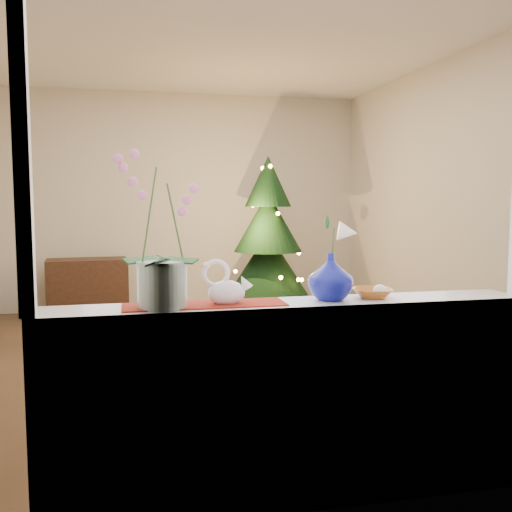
{
  "coord_description": "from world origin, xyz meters",
  "views": [
    {
      "loc": [
        -0.7,
        -4.78,
        1.37
      ],
      "look_at": [
        0.06,
        -1.4,
        1.03
      ],
      "focal_mm": 40.0,
      "sensor_mm": 36.0,
      "label": 1
    }
  ],
  "objects_px": {
    "paperweight": "(380,292)",
    "xmas_tree": "(268,238)",
    "orchid_pot": "(161,230)",
    "blue_vase": "(331,273)",
    "swan": "(227,283)",
    "amber_dish": "(372,294)",
    "side_table": "(88,288)"
  },
  "relations": [
    {
      "from": "blue_vase",
      "to": "paperweight",
      "type": "xyz_separation_m",
      "value": [
        0.23,
        -0.03,
        -0.09
      ]
    },
    {
      "from": "orchid_pot",
      "to": "paperweight",
      "type": "height_order",
      "value": "orchid_pot"
    },
    {
      "from": "side_table",
      "to": "paperweight",
      "type": "bearing_deg",
      "value": -75.21
    },
    {
      "from": "side_table",
      "to": "blue_vase",
      "type": "bearing_deg",
      "value": -77.74
    },
    {
      "from": "orchid_pot",
      "to": "swan",
      "type": "xyz_separation_m",
      "value": [
        0.28,
        0.02,
        -0.24
      ]
    },
    {
      "from": "paperweight",
      "to": "xmas_tree",
      "type": "bearing_deg",
      "value": 83.59
    },
    {
      "from": "amber_dish",
      "to": "paperweight",
      "type": "bearing_deg",
      "value": -65.26
    },
    {
      "from": "orchid_pot",
      "to": "amber_dish",
      "type": "relative_size",
      "value": 4.28
    },
    {
      "from": "orchid_pot",
      "to": "side_table",
      "type": "relative_size",
      "value": 0.72
    },
    {
      "from": "blue_vase",
      "to": "side_table",
      "type": "height_order",
      "value": "blue_vase"
    },
    {
      "from": "blue_vase",
      "to": "xmas_tree",
      "type": "relative_size",
      "value": 0.13
    },
    {
      "from": "swan",
      "to": "blue_vase",
      "type": "bearing_deg",
      "value": -5.54
    },
    {
      "from": "xmas_tree",
      "to": "side_table",
      "type": "bearing_deg",
      "value": 163.76
    },
    {
      "from": "swan",
      "to": "blue_vase",
      "type": "height_order",
      "value": "blue_vase"
    },
    {
      "from": "xmas_tree",
      "to": "blue_vase",
      "type": "bearing_deg",
      "value": -99.77
    },
    {
      "from": "blue_vase",
      "to": "amber_dish",
      "type": "relative_size",
      "value": 1.59
    },
    {
      "from": "swan",
      "to": "amber_dish",
      "type": "height_order",
      "value": "swan"
    },
    {
      "from": "swan",
      "to": "xmas_tree",
      "type": "distance_m",
      "value": 4.07
    },
    {
      "from": "swan",
      "to": "paperweight",
      "type": "relative_size",
      "value": 3.26
    },
    {
      "from": "amber_dish",
      "to": "side_table",
      "type": "bearing_deg",
      "value": 109.43
    },
    {
      "from": "paperweight",
      "to": "side_table",
      "type": "distance_m",
      "value": 4.83
    },
    {
      "from": "orchid_pot",
      "to": "xmas_tree",
      "type": "distance_m",
      "value": 4.18
    },
    {
      "from": "xmas_tree",
      "to": "paperweight",
      "type": "bearing_deg",
      "value": -96.41
    },
    {
      "from": "orchid_pot",
      "to": "swan",
      "type": "distance_m",
      "value": 0.36
    },
    {
      "from": "swan",
      "to": "amber_dish",
      "type": "distance_m",
      "value": 0.69
    },
    {
      "from": "orchid_pot",
      "to": "blue_vase",
      "type": "distance_m",
      "value": 0.78
    },
    {
      "from": "orchid_pot",
      "to": "blue_vase",
      "type": "height_order",
      "value": "orchid_pot"
    },
    {
      "from": "blue_vase",
      "to": "xmas_tree",
      "type": "bearing_deg",
      "value": 80.23
    },
    {
      "from": "orchid_pot",
      "to": "amber_dish",
      "type": "xyz_separation_m",
      "value": [
        0.96,
        0.04,
        -0.31
      ]
    },
    {
      "from": "paperweight",
      "to": "side_table",
      "type": "xyz_separation_m",
      "value": [
        -1.6,
        4.52,
        -0.61
      ]
    },
    {
      "from": "amber_dish",
      "to": "orchid_pot",
      "type": "bearing_deg",
      "value": -177.86
    },
    {
      "from": "paperweight",
      "to": "blue_vase",
      "type": "bearing_deg",
      "value": 172.79
    }
  ]
}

